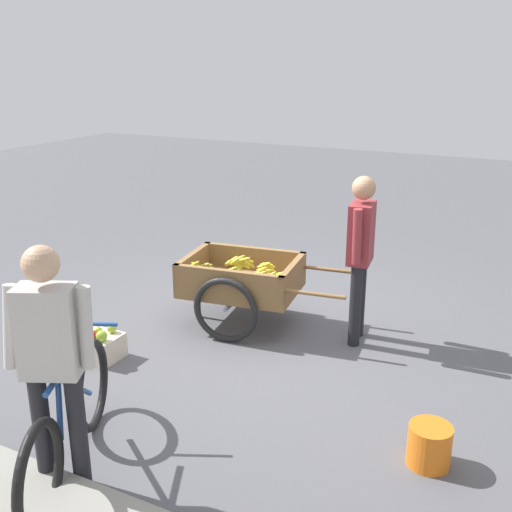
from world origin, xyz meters
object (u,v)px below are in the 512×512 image
object	(u,v)px
cyclist_person	(51,350)
vendor_person	(361,246)
mixed_fruit_crate	(97,345)
bicycle	(69,422)
fruit_cart	(242,282)
plastic_bucket	(429,445)

from	to	relation	value
cyclist_person	vendor_person	bearing A→B (deg)	-109.10
vendor_person	mixed_fruit_crate	xyz separation A→B (m)	(1.94, 1.39, -0.81)
bicycle	mixed_fruit_crate	bearing A→B (deg)	-54.63
fruit_cart	vendor_person	size ratio (longest dim) A/B	1.11
cyclist_person	mixed_fruit_crate	bearing A→B (deg)	-55.54
plastic_bucket	mixed_fruit_crate	distance (m)	2.96
vendor_person	plastic_bucket	xyz separation A→B (m)	(-1.01, 1.57, -0.79)
vendor_person	bicycle	world-z (taller)	vendor_person
vendor_person	plastic_bucket	bearing A→B (deg)	122.82
fruit_cart	bicycle	xyz separation A→B (m)	(-0.10, 2.51, -0.09)
bicycle	cyclist_person	xyz separation A→B (m)	(-0.06, 0.14, 0.59)
plastic_bucket	mixed_fruit_crate	world-z (taller)	mixed_fruit_crate
bicycle	plastic_bucket	bearing A→B (deg)	-151.68
fruit_cart	mixed_fruit_crate	xyz separation A→B (m)	(0.81, 1.23, -0.32)
plastic_bucket	bicycle	bearing A→B (deg)	28.32
fruit_cart	plastic_bucket	world-z (taller)	fruit_cart
fruit_cart	mixed_fruit_crate	world-z (taller)	fruit_cart
vendor_person	plastic_bucket	world-z (taller)	vendor_person
bicycle	plastic_bucket	size ratio (longest dim) A/B	5.34
bicycle	mixed_fruit_crate	world-z (taller)	bicycle
bicycle	plastic_bucket	distance (m)	2.33
mixed_fruit_crate	cyclist_person	bearing A→B (deg)	124.46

